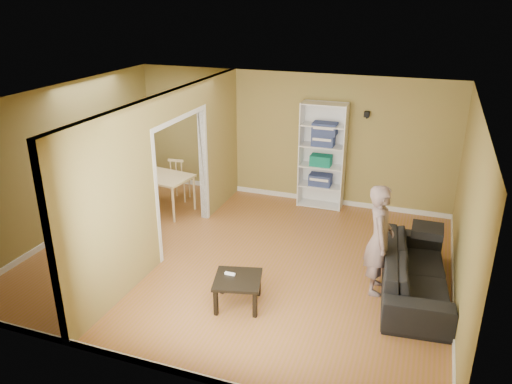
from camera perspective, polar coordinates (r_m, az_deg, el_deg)
room_shell at (r=7.63m, az=-1.92°, el=1.06°), size 6.50×6.50×6.50m
partition at (r=8.12m, az=-9.83°, el=2.06°), size 0.22×5.50×2.60m
wall_speaker at (r=9.62m, az=12.55°, el=8.66°), size 0.10×0.10×0.10m
sofa at (r=7.44m, az=17.82°, el=-7.98°), size 2.36×1.19×0.87m
person at (r=7.11m, az=14.01°, el=-4.30°), size 0.76×0.63×1.89m
bookshelf at (r=9.88m, az=7.66°, el=4.19°), size 0.88×0.38×2.09m
paper_box_navy_a at (r=9.99m, az=7.37°, el=1.41°), size 0.44×0.28×0.22m
paper_box_teal at (r=9.86m, az=7.43°, el=3.61°), size 0.41×0.26×0.21m
paper_box_navy_b at (r=9.74m, az=7.70°, el=5.91°), size 0.43×0.28×0.22m
paper_box_navy_c at (r=9.67m, az=7.88°, el=7.30°), size 0.46×0.30×0.24m
coffee_table at (r=6.86m, az=-2.10°, el=-10.28°), size 0.62×0.62×0.42m
game_controller at (r=6.91m, az=-2.99°, el=-9.31°), size 0.15×0.04×0.03m
dining_table at (r=9.82m, az=-10.84°, el=1.44°), size 1.16×0.78×0.73m
chair_left at (r=10.31m, az=-14.58°, el=0.84°), size 0.44×0.44×0.87m
chair_near at (r=9.42m, az=-12.77°, el=-1.00°), size 0.43×0.43×0.88m
chair_far at (r=10.37m, az=-8.71°, el=1.57°), size 0.47×0.47×0.93m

